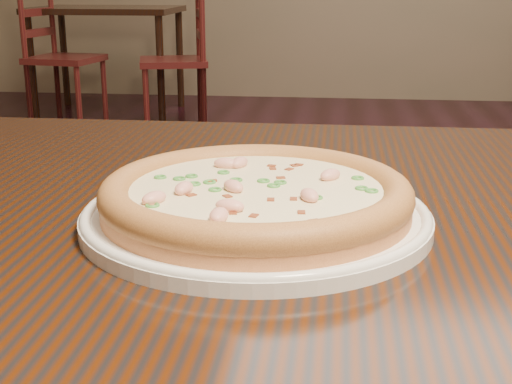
# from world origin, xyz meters

# --- Properties ---
(hero_table) EXTENTS (1.20, 0.80, 0.75)m
(hero_table) POSITION_xyz_m (-0.33, -0.69, 0.65)
(hero_table) COLOR black
(hero_table) RESTS_ON ground
(plate) EXTENTS (0.31, 0.31, 0.02)m
(plate) POSITION_xyz_m (-0.45, -0.74, 0.76)
(plate) COLOR white
(plate) RESTS_ON hero_table
(pizza) EXTENTS (0.27, 0.27, 0.03)m
(pizza) POSITION_xyz_m (-0.45, -0.74, 0.78)
(pizza) COLOR #CB824E
(pizza) RESTS_ON plate
(bg_table_left) EXTENTS (1.00, 0.70, 0.75)m
(bg_table_left) POSITION_xyz_m (-2.01, 3.66, 0.65)
(bg_table_left) COLOR black
(bg_table_left) RESTS_ON ground
(chair_a) EXTENTS (0.48, 0.48, 0.95)m
(chair_a) POSITION_xyz_m (-2.24, 3.26, 0.44)
(chair_a) COLOR #4D1518
(chair_a) RESTS_ON ground
(chair_b) EXTENTS (0.51, 0.51, 0.95)m
(chair_b) POSITION_xyz_m (-1.38, 3.20, 0.44)
(chair_b) COLOR #4D1518
(chair_b) RESTS_ON ground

